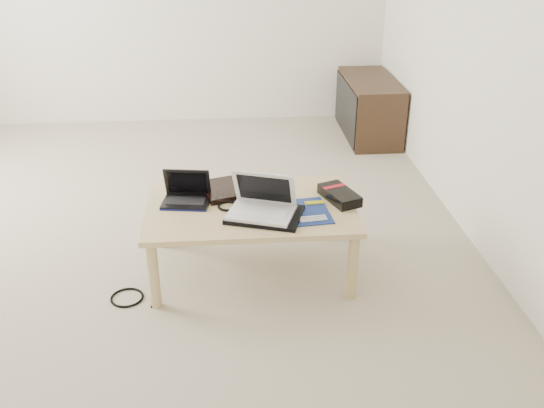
{
  "coord_description": "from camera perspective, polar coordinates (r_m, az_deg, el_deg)",
  "views": [
    {
      "loc": [
        0.54,
        -3.48,
        1.85
      ],
      "look_at": [
        0.77,
        -0.62,
        0.4
      ],
      "focal_mm": 40.0,
      "sensor_mm": 36.0,
      "label": 1
    }
  ],
  "objects": [
    {
      "name": "cable_coil",
      "position": [
        3.19,
        -4.15,
        -0.19
      ],
      "size": [
        0.13,
        0.13,
        0.01
      ],
      "primitive_type": "torus",
      "rotation": [
        0.0,
        0.0,
        0.14
      ],
      "color": "black",
      "rests_on": "coffee_table"
    },
    {
      "name": "gpu_box",
      "position": [
        3.27,
        6.37,
        0.84
      ],
      "size": [
        0.21,
        0.29,
        0.06
      ],
      "color": "black",
      "rests_on": "coffee_table"
    },
    {
      "name": "neoprene_sleeve",
      "position": [
        3.09,
        -0.69,
        -1.02
      ],
      "size": [
        0.43,
        0.37,
        0.02
      ],
      "primitive_type": "cube",
      "rotation": [
        0.0,
        0.0,
        -0.31
      ],
      "color": "black",
      "rests_on": "coffee_table"
    },
    {
      "name": "book",
      "position": [
        3.37,
        -3.79,
        1.49
      ],
      "size": [
        0.39,
        0.36,
        0.03
      ],
      "color": "black",
      "rests_on": "coffee_table"
    },
    {
      "name": "floor_cable_coil",
      "position": [
        3.26,
        -13.49,
        -8.56
      ],
      "size": [
        0.23,
        0.23,
        0.01
      ],
      "primitive_type": "torus",
      "rotation": [
        0.0,
        0.0,
        -0.41
      ],
      "color": "black",
      "rests_on": "ground"
    },
    {
      "name": "media_cabinet",
      "position": [
        5.33,
        9.04,
        8.96
      ],
      "size": [
        0.41,
        0.9,
        0.5
      ],
      "color": "#3B2718",
      "rests_on": "ground"
    },
    {
      "name": "white_laptop",
      "position": [
        3.07,
        -0.94,
        -0.03
      ],
      "size": [
        0.38,
        0.32,
        0.22
      ],
      "color": "silver",
      "rests_on": "neoprene_sleeve"
    },
    {
      "name": "remote",
      "position": [
        3.23,
        1.43,
        0.24
      ],
      "size": [
        0.12,
        0.23,
        0.02
      ],
      "color": "silver",
      "rests_on": "coffee_table"
    },
    {
      "name": "ground",
      "position": [
        3.98,
        -11.91,
        -1.57
      ],
      "size": [
        4.0,
        4.0,
        0.0
      ],
      "primitive_type": "plane",
      "color": "#C0B19B",
      "rests_on": "ground"
    },
    {
      "name": "tablet",
      "position": [
        3.18,
        -1.26,
        -0.23
      ],
      "size": [
        0.29,
        0.23,
        0.01
      ],
      "color": "black",
      "rests_on": "coffee_table"
    },
    {
      "name": "floor_cable_trail",
      "position": [
        3.31,
        -11.08,
        -7.76
      ],
      "size": [
        0.02,
        0.35,
        0.01
      ],
      "primitive_type": "cylinder",
      "rotation": [
        1.57,
        0.0,
        0.03
      ],
      "color": "black",
      "rests_on": "ground"
    },
    {
      "name": "netbook",
      "position": [
        3.26,
        -8.06,
        0.79
      ],
      "size": [
        0.27,
        0.21,
        0.18
      ],
      "color": "black",
      "rests_on": "coffee_table"
    },
    {
      "name": "motherboard",
      "position": [
        3.14,
        3.15,
        -0.72
      ],
      "size": [
        0.27,
        0.32,
        0.01
      ],
      "color": "navy",
      "rests_on": "coffee_table"
    },
    {
      "name": "coffee_table",
      "position": [
        3.23,
        -2.01,
        -0.9
      ],
      "size": [
        1.1,
        0.7,
        0.4
      ],
      "color": "tan",
      "rests_on": "ground"
    }
  ]
}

